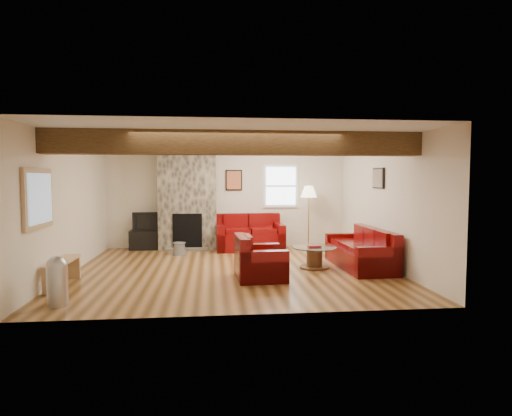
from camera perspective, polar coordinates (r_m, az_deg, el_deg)
The scene contains 18 objects.
room at distance 8.14m, azimuth -3.04°, elevation 0.47°, with size 8.00×8.00×8.00m.
oak_beam at distance 6.89m, azimuth -2.55°, elevation 8.65°, with size 6.00×0.36×0.38m, color #311B0E.
chimney_breast at distance 10.63m, azimuth -9.10°, elevation 1.09°, with size 1.40×0.67×2.50m.
back_window at distance 10.96m, azimuth 3.32°, elevation 2.95°, with size 0.90×0.08×1.10m, color white, non-canonical shape.
hatch_window at distance 7.09m, azimuth -27.02°, elevation 1.14°, with size 0.08×1.00×0.90m, color tan, non-canonical shape.
ceiling_dome at distance 9.13m, azimuth 2.36°, elevation 8.33°, with size 0.40×0.40×0.18m, color white, non-canonical shape.
artwork_back at distance 10.83m, azimuth -2.97°, elevation 3.73°, with size 0.42×0.06×0.52m, color black, non-canonical shape.
artwork_right at distance 9.06m, azimuth 15.94°, elevation 3.84°, with size 0.06×0.55×0.42m, color black, non-canonical shape.
sofa_three at distance 8.66m, azimuth 13.69°, elevation -5.22°, with size 1.97×0.82×0.76m, color #4C0705, non-canonical shape.
loveseat at distance 10.46m, azimuth -0.87°, elevation -3.23°, with size 1.63×0.94×0.87m, color #4C0705, non-canonical shape.
armchair_red at distance 7.48m, azimuth 0.59°, elevation -6.56°, with size 0.94×0.82×0.76m, color #4C0705, non-canonical shape.
coffee_table at distance 8.44m, azimuth 7.79°, elevation -6.56°, with size 0.85×0.85×0.45m.
tv_cabinet at distance 10.86m, azimuth -13.99°, elevation -4.14°, with size 0.94×0.38×0.47m, color black.
television at distance 10.80m, azimuth -14.03°, elevation -1.71°, with size 0.79×0.10×0.45m, color black.
floor_lamp at distance 10.60m, azimuth 7.05°, elevation 1.73°, with size 0.40×0.40×1.56m.
pine_bench at distance 7.69m, azimuth -24.40°, elevation -7.91°, with size 0.26×1.13×0.42m, color tan, non-canonical shape.
pedal_bin at distance 6.52m, azimuth -24.97°, elevation -8.81°, with size 0.28×0.28×0.69m, color #ADAEB3, non-canonical shape.
coal_bucket at distance 9.96m, azimuth -10.19°, elevation -5.33°, with size 0.31×0.31×0.29m, color gray, non-canonical shape.
Camera 1 is at (-0.40, -8.11, 1.75)m, focal length 30.00 mm.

